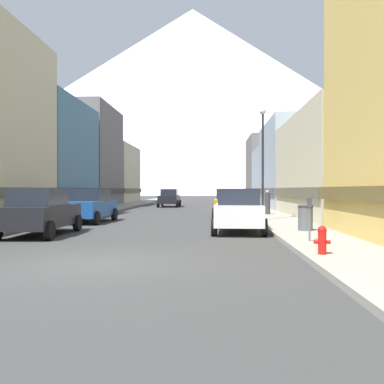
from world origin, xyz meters
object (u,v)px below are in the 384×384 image
object	(u,v)px
car_right_0	(238,210)
trash_bin_right	(305,218)
potted_plant_0	(13,210)
streetlamp_right	(263,146)
pedestrian_0	(97,200)
car_right_1	(230,203)
fire_hydrant_near	(322,239)
parking_meter_near	(310,213)
car_left_0	(40,212)
pedestrian_1	(100,201)
car_left_1	(89,205)
car_driving_0	(169,198)
pedestrian_2	(267,203)

from	to	relation	value
car_right_0	trash_bin_right	bearing A→B (deg)	-15.60
potted_plant_0	streetlamp_right	world-z (taller)	streetlamp_right
potted_plant_0	pedestrian_0	size ratio (longest dim) A/B	0.63
car_right_1	fire_hydrant_near	distance (m)	16.10
car_right_0	streetlamp_right	bearing A→B (deg)	72.45
parking_meter_near	trash_bin_right	xyz separation A→B (m)	(0.60, 3.38, -0.37)
trash_bin_right	pedestrian_0	xyz separation A→B (m)	(-12.60, 15.96, 0.24)
car_left_0	pedestrian_1	distance (m)	17.76
car_right_0	pedestrian_0	size ratio (longest dim) A/B	2.81
car_left_0	car_left_1	size ratio (longest dim) A/B	1.00
car_right_0	pedestrian_1	distance (m)	18.89
car_right_0	fire_hydrant_near	world-z (taller)	car_right_0
car_right_0	pedestrian_0	xyz separation A→B (m)	(-10.05, 15.25, -0.02)
car_left_1	streetlamp_right	xyz separation A→B (m)	(9.15, 0.08, 3.09)
car_right_1	fire_hydrant_near	xyz separation A→B (m)	(1.65, -16.01, -0.37)
fire_hydrant_near	pedestrian_1	xyz separation A→B (m)	(-11.70, 22.81, 0.33)
potted_plant_0	pedestrian_0	distance (m)	12.45
car_driving_0	car_right_0	bearing A→B (deg)	-77.78
car_right_1	parking_meter_near	size ratio (longest dim) A/B	3.36
fire_hydrant_near	streetlamp_right	bearing A→B (deg)	90.49
potted_plant_0	pedestrian_0	bearing A→B (deg)	86.54
car_left_1	pedestrian_0	bearing A→B (deg)	103.24
car_left_1	car_right_1	distance (m)	8.77
car_left_0	parking_meter_near	bearing A→B (deg)	-14.72
pedestrian_0	pedestrian_2	bearing A→B (deg)	-22.28
pedestrian_0	trash_bin_right	bearing A→B (deg)	-51.72
trash_bin_right	pedestrian_0	bearing A→B (deg)	128.28
pedestrian_1	streetlamp_right	xyz separation A→B (m)	(11.60, -11.09, 3.13)
car_right_1	parking_meter_near	world-z (taller)	car_right_1
pedestrian_2	streetlamp_right	world-z (taller)	streetlamp_right
car_right_1	parking_meter_near	xyz separation A→B (m)	(1.95, -13.30, 0.11)
car_left_0	parking_meter_near	world-z (taller)	car_left_0
fire_hydrant_near	pedestrian_0	distance (m)	24.97
fire_hydrant_near	potted_plant_0	distance (m)	15.74
pedestrian_2	pedestrian_1	bearing A→B (deg)	154.84
car_left_1	car_right_1	world-z (taller)	same
car_right_0	parking_meter_near	world-z (taller)	car_right_0
car_right_0	pedestrian_2	size ratio (longest dim) A/B	2.88
trash_bin_right	pedestrian_0	world-z (taller)	pedestrian_0
car_left_0	pedestrian_0	xyz separation A→B (m)	(-2.45, 16.84, -0.02)
car_left_0	potted_plant_0	size ratio (longest dim) A/B	4.45
streetlamp_right	trash_bin_right	bearing A→B (deg)	-79.92
pedestrian_2	car_left_0	bearing A→B (deg)	-130.61
potted_plant_0	parking_meter_near	bearing A→B (deg)	-28.51
potted_plant_0	car_right_0	bearing A→B (deg)	-14.68
car_left_1	pedestrian_1	xyz separation A→B (m)	(-2.45, 11.18, -0.05)
car_right_1	car_driving_0	bearing A→B (deg)	108.96
car_right_1	pedestrian_2	xyz separation A→B (m)	(2.45, 0.92, -0.04)
car_driving_0	fire_hydrant_near	distance (m)	32.51
car_left_0	pedestrian_2	bearing A→B (deg)	49.39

